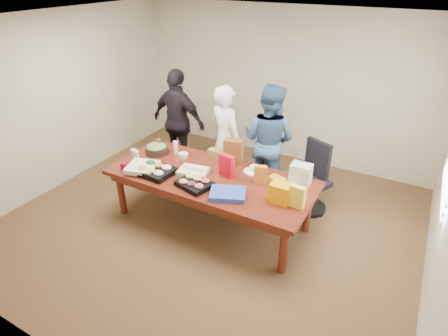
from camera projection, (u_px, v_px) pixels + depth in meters
The scene contains 36 objects.
floor at pixel (212, 221), 5.36m from camera, with size 5.50×5.00×0.02m, color #47301E.
ceiling at pixel (208, 21), 4.05m from camera, with size 5.50×5.00×0.02m, color white.
wall_back at pixel (282, 86), 6.62m from camera, with size 5.50×0.04×2.70m, color beige.
wall_front at pixel (39, 252), 2.79m from camera, with size 5.50×0.04×2.70m, color beige.
wall_left at pixel (61, 101), 5.88m from camera, with size 0.04×5.00×2.70m, color beige.
conference_table at pixel (211, 199), 5.18m from camera, with size 2.80×1.20×0.75m, color #4C1C0F.
office_chair at pixel (312, 180), 5.38m from camera, with size 0.51×0.51×1.01m, color black.
person_center at pixel (226, 139), 5.77m from camera, with size 0.63×0.41×1.73m, color white.
person_right at pixel (268, 141), 5.67m from camera, with size 0.86×0.67×1.77m, color #3B618C.
person_left at pixel (179, 122), 6.33m from camera, with size 1.05×0.44×1.79m, color black.
veggie_tray at pixel (155, 171), 5.04m from camera, with size 0.50×0.39×0.08m, color black.
fruit_tray at pixel (194, 184), 4.75m from camera, with size 0.43×0.33×0.07m, color black.
sheet_cake at pixel (193, 172), 5.03m from camera, with size 0.38×0.29×0.07m, color white.
salad_bowl at pixel (157, 150), 5.58m from camera, with size 0.34×0.34×0.11m, color black.
chip_bag_blue at pixel (228, 194), 4.55m from camera, with size 0.43×0.32×0.06m, color blue.
chip_bag_red at pixel (227, 166), 4.93m from camera, with size 0.21×0.09×0.31m, color red.
chip_bag_yellow at pixel (297, 197), 4.30m from camera, with size 0.18×0.07×0.28m, color yellow.
chip_bag_orange at pixel (260, 175), 4.77m from camera, with size 0.16×0.07×0.25m, color #C87124.
mayo_jar at pixel (227, 162), 5.19m from camera, with size 0.09×0.09×0.14m, color silver.
mustard_bottle at pixel (230, 161), 5.21m from camera, with size 0.06×0.06×0.16m, color gold.
dressing_bottle at pixel (159, 145), 5.62m from camera, with size 0.06×0.06×0.20m, color brown.
ranch_bottle at pixel (176, 148), 5.54m from camera, with size 0.07×0.07×0.20m, color white.
banana_bunch at pixel (278, 180), 4.83m from camera, with size 0.22×0.13×0.07m, color gold.
bread_loaf at pixel (218, 154), 5.45m from camera, with size 0.29×0.12×0.11m, color olive.
kraft_bag at pixel (234, 151), 5.28m from camera, with size 0.26×0.15×0.34m, color brown.
red_cup at pixel (123, 166), 5.12m from camera, with size 0.08×0.08×0.11m, color #AF0018.
clear_cup_a at pixel (134, 153), 5.46m from camera, with size 0.09×0.09×0.12m, color silver.
clear_cup_b at pixel (137, 155), 5.45m from camera, with size 0.08×0.08×0.10m, color silver.
pizza_box_lower at pixel (143, 168), 5.14m from camera, with size 0.39×0.39×0.04m, color silver.
pizza_box_upper at pixel (142, 167), 5.09m from camera, with size 0.39×0.39×0.04m, color silver.
plate_a at pixel (285, 186), 4.76m from camera, with size 0.26×0.26×0.01m, color white.
plate_b at pixel (253, 172), 5.09m from camera, with size 0.25×0.25×0.02m, color white.
dip_bowl_a at pixel (255, 168), 5.12m from camera, with size 0.15×0.15×0.06m, color white.
dip_bowl_b at pixel (183, 155), 5.48m from camera, with size 0.14×0.14×0.06m, color silver.
grocery_bag_white at pixel (301, 174), 4.76m from camera, with size 0.26×0.19×0.28m, color silver.
grocery_bag_yellow at pixel (280, 193), 4.39m from camera, with size 0.24×0.17×0.24m, color #F9A800.
Camera 1 is at (2.26, -3.69, 3.25)m, focal length 29.79 mm.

